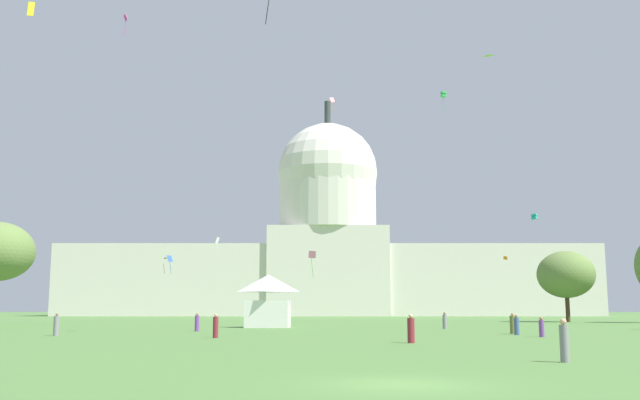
# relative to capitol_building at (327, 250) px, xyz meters

# --- Properties ---
(ground_plane) EXTENTS (800.00, 800.00, 0.00)m
(ground_plane) POSITION_rel_capitol_building_xyz_m (0.02, -184.67, -18.60)
(ground_plane) COLOR #4C7538
(capitol_building) EXTENTS (149.99, 29.03, 62.81)m
(capitol_building) POSITION_rel_capitol_building_xyz_m (0.00, 0.00, 0.00)
(capitol_building) COLOR beige
(capitol_building) RESTS_ON ground_plane
(event_tent) EXTENTS (5.20, 4.45, 5.82)m
(event_tent) POSITION_rel_capitol_building_xyz_m (-8.00, -124.95, -15.71)
(event_tent) COLOR white
(event_tent) RESTS_ON ground_plane
(tree_east_mid) EXTENTS (10.71, 10.39, 11.04)m
(tree_east_mid) POSITION_rel_capitol_building_xyz_m (36.37, -92.63, -11.25)
(tree_east_mid) COLOR #42301E
(tree_east_mid) RESTS_ON ground_plane
(person_purple_lawn_far_right) EXTENTS (0.51, 0.51, 1.49)m
(person_purple_lawn_far_right) POSITION_rel_capitol_building_xyz_m (14.19, -151.43, -17.92)
(person_purple_lawn_far_right) COLOR #703D93
(person_purple_lawn_far_right) RESTS_ON ground_plane
(person_grey_back_center) EXTENTS (0.50, 0.50, 1.72)m
(person_grey_back_center) POSITION_rel_capitol_building_xyz_m (-22.60, -149.13, -17.82)
(person_grey_back_center) COLOR gray
(person_grey_back_center) RESTS_ON ground_plane
(person_grey_mid_left) EXTENTS (0.45, 0.45, 1.70)m
(person_grey_mid_left) POSITION_rel_capitol_building_xyz_m (7.37, -176.57, -17.80)
(person_grey_mid_left) COLOR gray
(person_grey_mid_left) RESTS_ON ground_plane
(person_denim_lawn_far_left) EXTENTS (0.52, 0.52, 1.61)m
(person_denim_lawn_far_left) POSITION_rel_capitol_building_xyz_m (13.48, -147.28, -17.87)
(person_denim_lawn_far_left) COLOR #3D5684
(person_denim_lawn_far_left) RESTS_ON ground_plane
(person_maroon_near_tree_west) EXTENTS (0.57, 0.57, 1.76)m
(person_maroon_near_tree_west) POSITION_rel_capitol_building_xyz_m (3.35, -160.75, -17.80)
(person_maroon_near_tree_west) COLOR maroon
(person_maroon_near_tree_west) RESTS_ON ground_plane
(person_grey_mid_right) EXTENTS (0.54, 0.54, 1.70)m
(person_grey_mid_right) POSITION_rel_capitol_building_xyz_m (10.76, -129.78, -17.83)
(person_grey_mid_right) COLOR gray
(person_grey_mid_right) RESTS_ON ground_plane
(person_maroon_near_tent) EXTENTS (0.53, 0.53, 1.72)m
(person_maroon_near_tent) POSITION_rel_capitol_building_xyz_m (-9.70, -153.21, -17.81)
(person_maroon_near_tent) COLOR maroon
(person_maroon_near_tent) RESTS_ON ground_plane
(person_olive_mid_center) EXTENTS (0.57, 0.57, 1.72)m
(person_olive_mid_center) POSITION_rel_capitol_building_xyz_m (13.81, -144.83, -17.82)
(person_olive_mid_center) COLOR olive
(person_olive_mid_center) RESTS_ON ground_plane
(person_purple_deep_crowd) EXTENTS (0.52, 0.52, 1.68)m
(person_purple_deep_crowd) POSITION_rel_capitol_building_xyz_m (-13.58, -138.22, -17.83)
(person_purple_deep_crowd) COLOR #703D93
(person_purple_deep_crowd) RESTS_ON ground_plane
(kite_blue_low) EXTENTS (1.01, 1.05, 3.22)m
(kite_blue_low) POSITION_rel_capitol_building_xyz_m (-28.63, -79.26, -8.05)
(kite_blue_low) COLOR blue
(kite_yellow_mid) EXTENTS (0.52, 0.37, 1.32)m
(kite_yellow_mid) POSITION_rel_capitol_building_xyz_m (-26.22, -148.91, 8.07)
(kite_yellow_mid) COLOR yellow
(kite_pink_low) EXTENTS (1.13, 0.41, 4.08)m
(kite_pink_low) POSITION_rel_capitol_building_xyz_m (-3.41, -96.02, -8.70)
(kite_pink_low) COLOR pink
(kite_magenta_high) EXTENTS (1.00, 0.92, 4.08)m
(kite_magenta_high) POSITION_rel_capitol_building_xyz_m (-37.95, -80.47, 36.03)
(kite_magenta_high) COLOR #D1339E
(kite_turquoise_low) EXTENTS (1.01, 1.00, 0.86)m
(kite_turquoise_low) POSITION_rel_capitol_building_xyz_m (28.60, -103.21, -3.45)
(kite_turquoise_low) COLOR teal
(kite_black_low) EXTENTS (0.90, 1.65, 3.25)m
(kite_black_low) POSITION_rel_capitol_building_xyz_m (-39.03, -37.22, -5.61)
(kite_black_low) COLOR black
(kite_green_high) EXTENTS (1.38, 1.34, 4.75)m
(kite_green_high) POSITION_rel_capitol_building_xyz_m (27.09, -41.42, 33.67)
(kite_green_high) COLOR green
(kite_lime_high) EXTENTS (1.91, 1.47, 0.15)m
(kite_lime_high) POSITION_rel_capitol_building_xyz_m (25.31, -92.78, 24.30)
(kite_lime_high) COLOR #8CD133
(kite_white_low) EXTENTS (0.87, 0.79, 3.10)m
(kite_white_low) POSITION_rel_capitol_building_xyz_m (-24.37, -51.43, -2.12)
(kite_white_low) COLOR white
(kite_orange_low) EXTENTS (0.71, 1.09, 0.96)m
(kite_orange_low) POSITION_rel_capitol_building_xyz_m (39.91, -42.79, -5.17)
(kite_orange_low) COLOR orange
(kite_red_high) EXTENTS (1.28, 0.79, 3.19)m
(kite_red_high) POSITION_rel_capitol_building_xyz_m (0.53, -49.53, 29.75)
(kite_red_high) COLOR red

